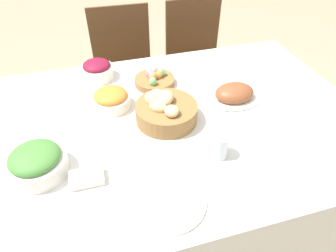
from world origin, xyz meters
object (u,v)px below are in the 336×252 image
butter_dish (87,178)px  ham_platter (234,94)px  bread_basket (165,110)px  beet_salad_bowl (97,70)px  chair_far_right (197,60)px  green_salad_bowl (36,162)px  dinner_plate (168,201)px  fork (123,212)px  carrot_bowl (111,99)px  spoon (219,189)px  chair_far_center (125,70)px  knife (211,191)px  drinking_cup (220,146)px  egg_basket (155,79)px

butter_dish → ham_platter: bearing=23.8°
bread_basket → beet_salad_bowl: 0.50m
chair_far_right → green_salad_bowl: (-1.03, -1.09, 0.31)m
dinner_plate → fork: dinner_plate is taller
carrot_bowl → spoon: 0.65m
green_salad_bowl → beet_salad_bowl: size_ratio=1.27×
dinner_plate → spoon: bearing=0.0°
dinner_plate → chair_far_center: bearing=87.3°
knife → spoon: same height
green_salad_bowl → carrot_bowl: (0.31, 0.33, -0.01)m
fork → drinking_cup: size_ratio=1.68×
spoon → drinking_cup: drinking_cup is taller
bread_basket → chair_far_center: bearing=92.8°
green_salad_bowl → drinking_cup: green_salad_bowl is taller
chair_far_center → spoon: chair_far_center is taller
chair_far_center → dinner_plate: chair_far_center is taller
spoon → chair_far_right: bearing=68.2°
egg_basket → dinner_plate: (-0.13, -0.72, -0.02)m
ham_platter → spoon: size_ratio=1.79×
fork → butter_dish: butter_dish is taller
green_salad_bowl → dinner_plate: bearing=-31.6°
green_salad_bowl → spoon: 0.65m
egg_basket → green_salad_bowl: size_ratio=0.97×
bread_basket → green_salad_bowl: size_ratio=1.27×
chair_far_right → knife: chair_far_right is taller
bread_basket → fork: 0.50m
ham_platter → carrot_bowl: size_ratio=1.62×
chair_far_right → drinking_cup: (-0.37, -1.19, 0.30)m
knife → butter_dish: bearing=161.9°
fork → butter_dish: 0.19m
butter_dish → knife: bearing=-22.1°
chair_far_right → egg_basket: chair_far_right is taller
chair_far_right → green_salad_bowl: chair_far_right is taller
green_salad_bowl → carrot_bowl: size_ratio=1.18×
bread_basket → ham_platter: size_ratio=0.92×
bread_basket → knife: size_ratio=1.65×
chair_far_right → spoon: bearing=-108.3°
green_salad_bowl → beet_salad_bowl: (0.28, 0.60, -0.00)m
butter_dish → carrot_bowl: bearing=70.9°
chair_far_center → fork: (-0.22, -1.35, 0.26)m
green_salad_bowl → egg_basket: bearing=40.0°
ham_platter → knife: ham_platter is taller
bread_basket → egg_basket: 0.29m
chair_far_center → egg_basket: chair_far_center is taller
egg_basket → drinking_cup: size_ratio=2.11×
beet_salad_bowl → knife: bearing=-71.2°
bread_basket → knife: (0.04, -0.42, -0.05)m
carrot_bowl → drinking_cup: 0.56m
carrot_bowl → fork: bearing=-94.6°
beet_salad_bowl → butter_dish: (-0.11, -0.69, -0.03)m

